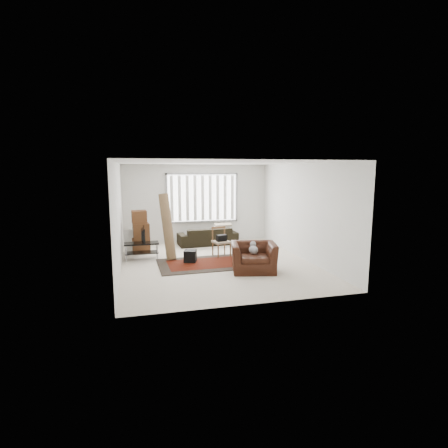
% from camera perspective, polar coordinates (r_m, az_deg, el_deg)
% --- Properties ---
extents(room, '(6.00, 6.02, 2.71)m').
position_cam_1_polar(room, '(9.73, -1.74, 4.38)').
color(room, beige).
rests_on(room, ground).
extents(persian_rug, '(2.49, 1.69, 0.02)m').
position_cam_1_polar(persian_rug, '(9.48, -3.20, -6.49)').
color(persian_rug, black).
rests_on(persian_rug, ground).
extents(tv_stand, '(0.95, 0.43, 0.48)m').
position_cam_1_polar(tv_stand, '(10.18, -13.30, -3.72)').
color(tv_stand, black).
rests_on(tv_stand, ground).
extents(tv, '(0.10, 0.77, 0.44)m').
position_cam_1_polar(tv, '(10.11, -13.37, -1.76)').
color(tv, black).
rests_on(tv, tv_stand).
extents(subwoofer, '(0.40, 0.40, 0.32)m').
position_cam_1_polar(subwoofer, '(9.64, -5.53, -5.22)').
color(subwoofer, black).
rests_on(subwoofer, persian_rug).
extents(moving_boxes, '(0.56, 0.52, 1.29)m').
position_cam_1_polar(moving_boxes, '(10.96, -13.47, -1.46)').
color(moving_boxes, '#57331B').
rests_on(moving_boxes, ground).
extents(white_flatpack, '(0.58, 0.22, 0.73)m').
position_cam_1_polar(white_flatpack, '(10.99, -14.45, -2.72)').
color(white_flatpack, silver).
rests_on(white_flatpack, ground).
extents(rolled_rug, '(0.54, 0.68, 1.87)m').
position_cam_1_polar(rolled_rug, '(9.95, -9.22, -0.42)').
color(rolled_rug, brown).
rests_on(rolled_rug, ground).
extents(sofa, '(2.04, 1.00, 0.76)m').
position_cam_1_polar(sofa, '(11.84, -2.68, -1.55)').
color(sofa, black).
rests_on(sofa, ground).
extents(side_chair, '(0.54, 0.54, 0.86)m').
position_cam_1_polar(side_chair, '(10.20, -0.46, -2.68)').
color(side_chair, '#867158').
rests_on(side_chair, ground).
extents(armchair, '(1.29, 1.18, 0.82)m').
position_cam_1_polar(armchair, '(8.78, 4.86, -5.06)').
color(armchair, black).
rests_on(armchair, ground).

